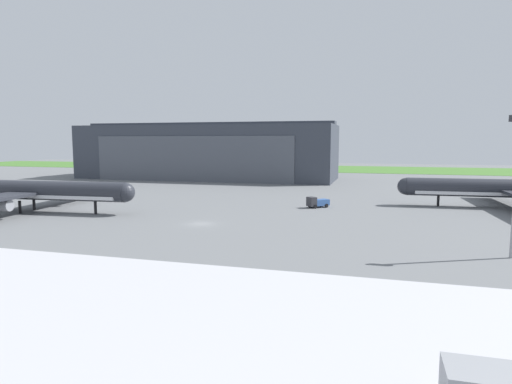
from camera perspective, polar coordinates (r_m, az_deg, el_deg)
name	(u,v)px	position (r m, az deg, el deg)	size (l,w,h in m)	color
ground_plane	(201,224)	(77.55, -7.14, -4.11)	(440.00, 440.00, 0.00)	slate
grass_field_strip	(320,169)	(231.81, 8.31, 3.03)	(440.00, 56.00, 0.08)	#44742E
maintenance_hangar	(207,152)	(170.18, -6.42, 5.19)	(97.34, 30.01, 21.31)	#383D47
airliner_far_right	(512,189)	(108.49, 30.23, 0.30)	(46.33, 38.10, 13.00)	#282B33
airliner_near_left	(33,191)	(100.00, -26.91, 0.12)	(43.78, 38.59, 13.08)	#282B33
pushback_tractor	(317,202)	(96.37, 7.93, -1.32)	(4.93, 4.82, 2.38)	#2D2D33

